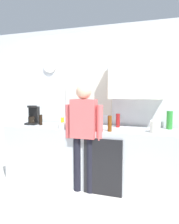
# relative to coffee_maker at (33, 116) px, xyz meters

# --- Properties ---
(ground_plane) EXTENTS (8.00, 8.00, 0.00)m
(ground_plane) POSITION_rel_coffee_maker_xyz_m (1.06, -0.33, -1.06)
(ground_plane) COLOR silver
(kitchen_counter) EXTENTS (2.79, 0.64, 0.92)m
(kitchen_counter) POSITION_rel_coffee_maker_xyz_m (1.06, -0.03, -0.60)
(kitchen_counter) COLOR #B2B7BC
(kitchen_counter) RESTS_ON ground_plane
(dishwasher_panel) EXTENTS (0.56, 0.02, 0.82)m
(dishwasher_panel) POSITION_rel_coffee_maker_xyz_m (1.35, -0.36, -0.65)
(dishwasher_panel) COLOR black
(dishwasher_panel) RESTS_ON ground_plane
(back_wall_assembly) EXTENTS (4.39, 0.42, 2.60)m
(back_wall_assembly) POSITION_rel_coffee_maker_xyz_m (1.15, 0.37, 0.30)
(back_wall_assembly) COLOR silver
(back_wall_assembly) RESTS_ON ground_plane
(coffee_maker) EXTENTS (0.20, 0.20, 0.33)m
(coffee_maker) POSITION_rel_coffee_maker_xyz_m (0.00, 0.00, 0.00)
(coffee_maker) COLOR black
(coffee_maker) RESTS_ON kitchen_counter
(bottle_dark_sauce) EXTENTS (0.06, 0.06, 0.18)m
(bottle_dark_sauce) POSITION_rel_coffee_maker_xyz_m (0.18, -0.05, -0.06)
(bottle_dark_sauce) COLOR black
(bottle_dark_sauce) RESTS_ON kitchen_counter
(bottle_clear_soda) EXTENTS (0.09, 0.09, 0.28)m
(bottle_clear_soda) POSITION_rel_coffee_maker_xyz_m (2.26, 0.21, -0.01)
(bottle_clear_soda) COLOR #2D8C33
(bottle_clear_soda) RESTS_ON kitchen_counter
(bottle_red_vinegar) EXTENTS (0.06, 0.06, 0.22)m
(bottle_red_vinegar) POSITION_rel_coffee_maker_xyz_m (1.48, 0.14, -0.04)
(bottle_red_vinegar) COLOR maroon
(bottle_red_vinegar) RESTS_ON kitchen_counter
(bottle_amber_beer) EXTENTS (0.06, 0.06, 0.23)m
(bottle_amber_beer) POSITION_rel_coffee_maker_xyz_m (1.43, -0.25, -0.03)
(bottle_amber_beer) COLOR brown
(bottle_amber_beer) RESTS_ON kitchen_counter
(cup_yellow_cup) EXTENTS (0.07, 0.07, 0.08)m
(cup_yellow_cup) POSITION_rel_coffee_maker_xyz_m (2.09, 0.09, -0.10)
(cup_yellow_cup) COLOR yellow
(cup_yellow_cup) RESTS_ON kitchen_counter
(cup_terracotta_mug) EXTENTS (0.08, 0.08, 0.09)m
(cup_terracotta_mug) POSITION_rel_coffee_maker_xyz_m (1.06, -0.11, -0.10)
(cup_terracotta_mug) COLOR #B26647
(cup_terracotta_mug) RESTS_ON kitchen_counter
(cup_white_mug) EXTENTS (0.08, 0.08, 0.09)m
(cup_white_mug) POSITION_rel_coffee_maker_xyz_m (1.22, 0.02, -0.10)
(cup_white_mug) COLOR white
(cup_white_mug) RESTS_ON kitchen_counter
(mixing_bowl) EXTENTS (0.22, 0.22, 0.08)m
(mixing_bowl) POSITION_rel_coffee_maker_xyz_m (0.70, -0.20, -0.11)
(mixing_bowl) COLOR white
(mixing_bowl) RESTS_ON kitchen_counter
(dish_soap) EXTENTS (0.06, 0.06, 0.18)m
(dish_soap) POSITION_rel_coffee_maker_xyz_m (0.59, -0.06, -0.07)
(dish_soap) COLOR yellow
(dish_soap) RESTS_ON kitchen_counter
(storage_canister) EXTENTS (0.14, 0.14, 0.17)m
(storage_canister) POSITION_rel_coffee_maker_xyz_m (2.05, -0.16, -0.06)
(storage_canister) COLOR silver
(storage_canister) RESTS_ON kitchen_counter
(person_at_sink) EXTENTS (0.57, 0.22, 1.60)m
(person_at_sink) POSITION_rel_coffee_maker_xyz_m (1.06, -0.33, -0.11)
(person_at_sink) COLOR black
(person_at_sink) RESTS_ON ground_plane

